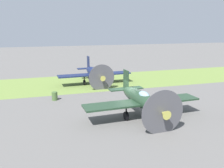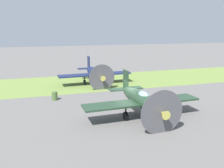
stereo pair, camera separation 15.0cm
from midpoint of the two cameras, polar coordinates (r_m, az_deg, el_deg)
name	(u,v)px [view 2 (the right image)]	position (r m, az deg, el deg)	size (l,w,h in m)	color
ground_plane	(130,107)	(23.62, 4.45, -5.49)	(160.00, 160.00, 0.00)	#605E5B
grass_verge	(100,81)	(34.54, -2.72, 0.60)	(120.00, 11.00, 0.01)	olive
airplane_lead	(141,99)	(20.89, 7.05, -3.65)	(10.28, 8.15, 3.67)	#233D28
airplane_wingman	(95,73)	(33.02, -4.00, 2.63)	(9.97, 7.91, 3.56)	#141E47
fuel_drum	(55,96)	(26.39, -13.22, -2.76)	(0.60, 0.60, 0.90)	#476633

